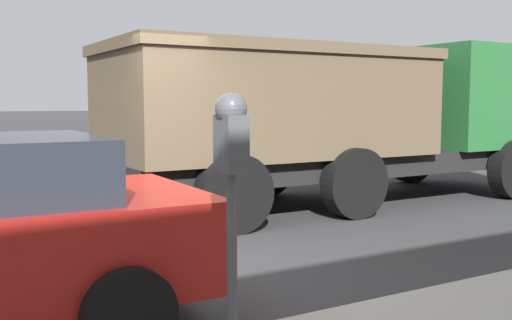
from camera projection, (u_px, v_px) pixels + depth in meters
ground_plane at (140, 271)px, 6.06m from camera, size 220.00×220.00×0.00m
parking_meter at (231, 157)px, 3.53m from camera, size 0.21×0.19×1.60m
dump_truck at (343, 113)px, 10.09m from camera, size 2.81×8.05×2.70m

